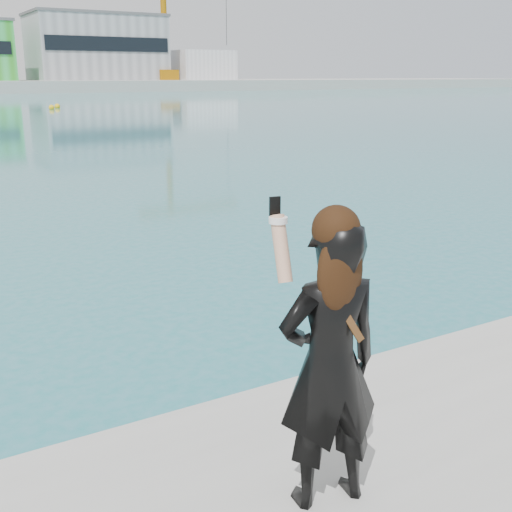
{
  "coord_description": "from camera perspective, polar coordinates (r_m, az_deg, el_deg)",
  "views": [
    {
      "loc": [
        -1.32,
        -2.5,
        2.91
      ],
      "look_at": [
        0.46,
        0.48,
        1.94
      ],
      "focal_mm": 45.0,
      "sensor_mm": 36.0,
      "label": 1
    }
  ],
  "objects": [
    {
      "name": "buoy_near",
      "position": [
        63.48,
        -17.23,
        12.45
      ],
      "size": [
        0.5,
        0.5,
        0.5
      ],
      "primitive_type": "sphere",
      "color": "yellow",
      "rests_on": "ground"
    },
    {
      "name": "woman",
      "position": [
        3.18,
        6.58,
        -8.94
      ],
      "size": [
        0.59,
        0.44,
        1.57
      ],
      "rotation": [
        0.0,
        0.0,
        2.98
      ],
      "color": "black",
      "rests_on": "near_quay"
    },
    {
      "name": "buoy_extra",
      "position": [
        61.24,
        -17.7,
        12.32
      ],
      "size": [
        0.5,
        0.5,
        0.5
      ],
      "primitive_type": "sphere",
      "color": "yellow",
      "rests_on": "ground"
    },
    {
      "name": "flagpole_right",
      "position": [
        125.75,
        -21.05,
        16.42
      ],
      "size": [
        1.28,
        0.16,
        8.0
      ],
      "color": "silver",
      "rests_on": "far_quay"
    },
    {
      "name": "ancillary_shed",
      "position": [
        143.27,
        -4.86,
        16.55
      ],
      "size": [
        12.0,
        10.0,
        6.0
      ],
      "primitive_type": "cube",
      "color": "silver",
      "rests_on": "far_quay"
    },
    {
      "name": "warehouse_grey_right",
      "position": [
        136.97,
        -13.97,
        17.56
      ],
      "size": [
        25.5,
        15.35,
        12.5
      ],
      "color": "gray",
      "rests_on": "far_quay"
    },
    {
      "name": "dock_crane",
      "position": [
        136.46,
        -7.72,
        20.74
      ],
      "size": [
        23.0,
        4.0,
        24.0
      ],
      "color": "#BE750B",
      "rests_on": "far_quay"
    }
  ]
}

